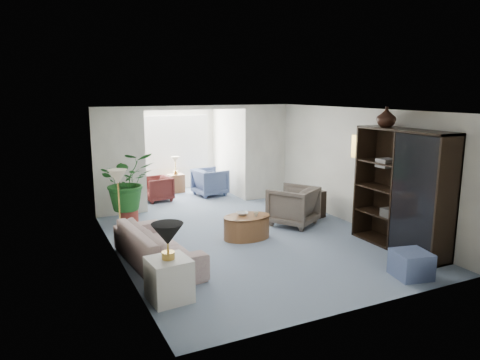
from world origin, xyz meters
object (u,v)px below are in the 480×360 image
end_table (169,279)px  entertainment_cabinet (402,190)px  table_lamp (168,234)px  sunroom_chair_maroon (157,189)px  coffee_cup (256,214)px  coffee_bowl (242,214)px  ottoman (411,264)px  sofa (157,246)px  wingback_chair (293,206)px  floor_lamp (118,177)px  sunroom_chair_blue (210,182)px  sunroom_table (176,183)px  side_table_dark (312,204)px  plant_pot (129,217)px  framed_picture (362,147)px  coffee_table (247,227)px  cabinet_urn (386,117)px

end_table → entertainment_cabinet: entertainment_cabinet is taller
table_lamp → sunroom_chair_maroon: (1.36, 5.64, -0.63)m
sunroom_chair_maroon → coffee_cup: bearing=6.2°
end_table → coffee_bowl: (2.09, 2.01, 0.18)m
ottoman → sofa: bearing=146.9°
wingback_chair → sofa: bearing=-16.1°
sofa → coffee_bowl: size_ratio=9.51×
floor_lamp → sunroom_chair_blue: size_ratio=0.44×
wingback_chair → sunroom_chair_maroon: size_ratio=1.30×
ottoman → sunroom_table: 7.41m
end_table → floor_lamp: floor_lamp is taller
end_table → wingback_chair: wingback_chair is taller
coffee_cup → side_table_dark: size_ratio=0.15×
plant_pot → sunroom_chair_blue: (2.61, 1.77, 0.21)m
wingback_chair → side_table_dark: bearing=171.0°
ottoman → sunroom_table: (-1.50, 7.26, 0.06)m
sofa → framed_picture: bearing=-92.5°
coffee_cup → sunroom_chair_maroon: 3.95m
side_table_dark → plant_pot: 4.10m
side_table_dark → plant_pot: side_table_dark is taller
end_table → coffee_table: end_table is taller
floor_lamp → plant_pot: bearing=70.1°
entertainment_cabinet → framed_picture: bearing=80.5°
floor_lamp → wingback_chair: bearing=-8.8°
cabinet_urn → sunroom_chair_maroon: cabinet_urn is taller
framed_picture → cabinet_urn: bearing=-104.8°
coffee_cup → plant_pot: coffee_cup is taller
sofa → coffee_bowl: bearing=-76.1°
sofa → side_table_dark: 4.13m
sunroom_chair_blue → floor_lamp: bearing=125.8°
table_lamp → ottoman: bearing=-13.5°
coffee_bowl → entertainment_cabinet: (2.30, -1.82, 0.62)m
wingback_chair → cabinet_urn: 2.70m
entertainment_cabinet → plant_pot: entertainment_cabinet is taller
floor_lamp → side_table_dark: size_ratio=0.59×
sunroom_table → ottoman: bearing=-78.4°
coffee_bowl → ottoman: bearing=-62.1°
wingback_chair → sunroom_chair_blue: bearing=-112.4°
coffee_bowl → framed_picture: bearing=-10.0°
cabinet_urn → coffee_bowl: bearing=150.2°
framed_picture → coffee_cup: 2.64m
entertainment_cabinet → plant_pot: size_ratio=5.48×
end_table → side_table_dark: 4.88m
framed_picture → coffee_bowl: 2.85m
coffee_table → sunroom_chair_maroon: sunroom_chair_maroon is taller
end_table → floor_lamp: bearing=92.4°
framed_picture → side_table_dark: (-0.48, 1.03, -1.39)m
floor_lamp → cabinet_urn: cabinet_urn is taller
sofa → plant_pot: size_ratio=5.48×
framed_picture → side_table_dark: framed_picture is taller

